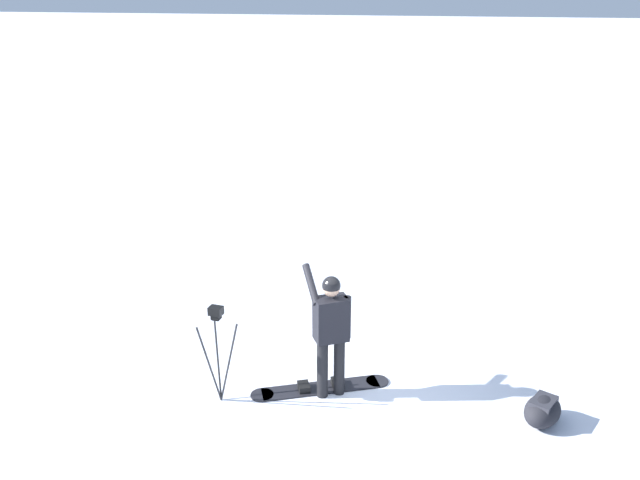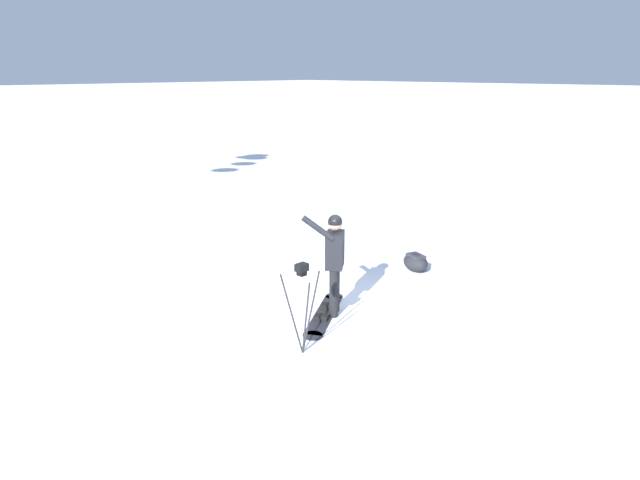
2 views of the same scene
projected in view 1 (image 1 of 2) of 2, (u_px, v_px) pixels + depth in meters
The scene contains 5 objects.
ground_plane at pixel (351, 412), 7.97m from camera, with size 300.00×300.00×0.00m, color white.
snowboarder at pixel (331, 325), 7.99m from camera, with size 0.54×0.71×1.64m.
snowboard at pixel (321, 387), 8.42m from camera, with size 1.05×1.60×0.10m.
gear_bag_large at pixel (543, 410), 7.69m from camera, with size 0.67×0.56×0.34m.
camera_tripod at pixel (217, 334), 7.87m from camera, with size 0.54×0.48×1.29m.
Camera 1 is at (6.51, 1.75, 4.74)m, focal length 37.01 mm.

